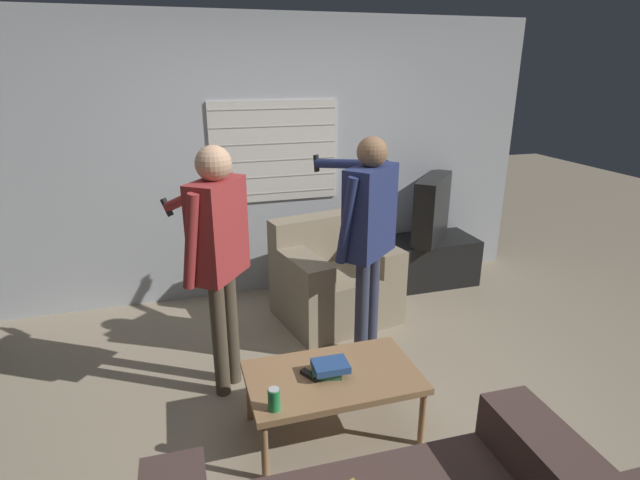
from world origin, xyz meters
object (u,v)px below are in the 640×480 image
at_px(soda_can, 274,399).
at_px(person_right_standing, 368,224).
at_px(tv, 432,208).
at_px(person_left_standing, 217,242).
at_px(coffee_table, 333,380).
at_px(book_stack, 329,368).
at_px(armchair_beige, 333,279).
at_px(spare_remote, 310,375).

bearing_deg(soda_can, person_right_standing, 46.33).
bearing_deg(tv, person_left_standing, -19.61).
height_order(tv, soda_can, tv).
distance_m(coffee_table, book_stack, 0.09).
xyz_separation_m(armchair_beige, coffee_table, (-0.47, -1.42, 0.02)).
distance_m(soda_can, spare_remote, 0.35).
distance_m(coffee_table, person_right_standing, 1.11).
bearing_deg(person_right_standing, spare_remote, -172.89).
height_order(tv, person_left_standing, person_left_standing).
height_order(armchair_beige, soda_can, armchair_beige).
bearing_deg(person_right_standing, soda_can, -174.75).
relative_size(person_right_standing, soda_can, 13.27).
distance_m(person_right_standing, book_stack, 1.07).
height_order(armchair_beige, person_left_standing, person_left_standing).
height_order(person_left_standing, soda_can, person_left_standing).
bearing_deg(person_left_standing, spare_remote, -109.41).
bearing_deg(person_left_standing, tv, -24.65).
distance_m(armchair_beige, person_right_standing, 1.01).
height_order(coffee_table, tv, tv).
distance_m(person_left_standing, spare_remote, 0.99).
bearing_deg(person_right_standing, tv, 3.82).
xyz_separation_m(armchair_beige, book_stack, (-0.49, -1.42, 0.10)).
distance_m(person_left_standing, book_stack, 1.03).
xyz_separation_m(person_right_standing, book_stack, (-0.51, -0.71, -0.62)).
bearing_deg(book_stack, coffee_table, -5.78).
height_order(armchair_beige, tv, tv).
distance_m(person_left_standing, soda_can, 1.05).
distance_m(person_left_standing, person_right_standing, 1.05).
relative_size(tv, person_right_standing, 0.42).
xyz_separation_m(tv, book_stack, (-1.65, -1.84, -0.33)).
xyz_separation_m(person_right_standing, soda_can, (-0.88, -0.92, -0.60)).
height_order(soda_can, spare_remote, soda_can).
relative_size(armchair_beige, coffee_table, 1.07).
bearing_deg(armchair_beige, person_left_standing, 25.36).
bearing_deg(spare_remote, person_left_standing, 95.78).
height_order(person_right_standing, soda_can, person_right_standing).
xyz_separation_m(person_left_standing, spare_remote, (0.42, -0.62, -0.65)).
distance_m(person_right_standing, spare_remote, 1.14).
bearing_deg(soda_can, book_stack, 30.01).
bearing_deg(tv, armchair_beige, -28.35).
relative_size(tv, book_stack, 3.14).
bearing_deg(armchair_beige, soda_can, 50.31).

